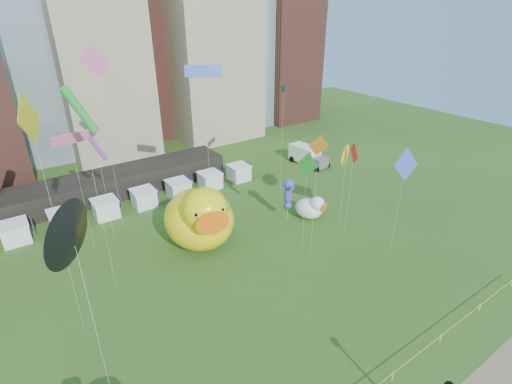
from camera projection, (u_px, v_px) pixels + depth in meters
skyline at (79, 24)px, 61.22m from camera, size 101.00×23.00×68.00m
pavilion at (93, 188)px, 52.77m from camera, size 38.00×6.00×3.20m
vendor_tents at (144, 198)px, 51.16m from camera, size 33.24×2.80×2.40m
big_duck at (200, 217)px, 41.59m from camera, size 9.26×11.15×8.01m
small_duck at (311, 208)px, 48.13m from camera, size 3.96×4.53×3.19m
seahorse_green at (224, 214)px, 41.68m from camera, size 1.74×1.97×5.60m
seahorse_purple at (289, 192)px, 46.07m from camera, size 1.69×1.93×5.85m
box_truck at (307, 155)px, 64.46m from camera, size 3.28×7.18×2.97m
kite_1 at (95, 65)px, 38.31m from camera, size 2.51×2.09×20.85m
kite_2 at (72, 234)px, 17.31m from camera, size 1.92×2.52×16.59m
kite_3 at (307, 166)px, 38.25m from camera, size 0.30×2.74×11.40m
kite_4 at (347, 155)px, 42.44m from camera, size 2.08×1.28×10.49m
kite_5 at (203, 72)px, 36.41m from camera, size 3.30×2.24×19.24m
kite_6 at (318, 149)px, 36.70m from camera, size 0.75×1.97×13.32m
kite_7 at (97, 147)px, 39.87m from camera, size 1.84×0.89×12.57m
kite_8 at (354, 155)px, 40.75m from camera, size 0.98×1.99×11.32m
kite_9 at (70, 139)px, 37.13m from camera, size 3.81×1.53×13.27m
kite_10 at (284, 89)px, 46.35m from camera, size 2.03×2.01×15.71m
kite_11 at (80, 110)px, 29.50m from camera, size 2.33×0.79×19.05m
kite_12 at (30, 123)px, 24.13m from camera, size 1.49×3.29×19.74m
kite_13 at (406, 165)px, 37.80m from camera, size 3.58×0.31×11.99m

